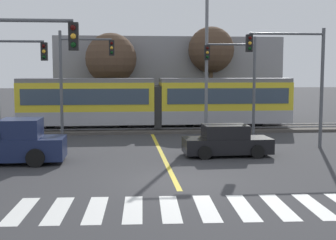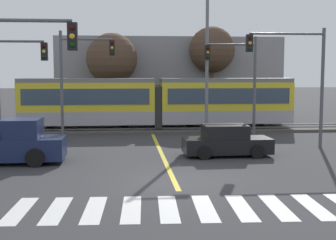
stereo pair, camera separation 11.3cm
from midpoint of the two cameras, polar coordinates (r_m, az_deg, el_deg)
The scene contains 25 objects.
ground_plane at distance 17.38m, azimuth 1.02°, elevation -7.62°, with size 200.00×200.00×0.00m, color #333335.
track_bed at distance 32.35m, azimuth -2.00°, elevation -1.13°, with size 120.00×4.00×0.18m, color #4C4742.
rail_near at distance 31.62m, azimuth -1.92°, elevation -1.04°, with size 120.00×0.08×0.10m, color #939399.
rail_far at distance 33.05m, azimuth -2.07°, elevation -0.74°, with size 120.00×0.08×0.10m, color #939399.
light_rail_tram at distance 32.19m, azimuth -1.23°, elevation 2.34°, with size 18.50×2.64×3.43m.
crosswalk_stripe_0 at distance 14.64m, azimuth -17.50°, elevation -10.49°, with size 0.56×2.80×0.01m, color silver.
crosswalk_stripe_1 at distance 14.40m, azimuth -13.19°, elevation -10.64°, with size 0.56×2.80×0.01m, color silver.
crosswalk_stripe_2 at distance 14.25m, azimuth -8.76°, elevation -10.74°, with size 0.56×2.80×0.01m, color silver.
crosswalk_stripe_3 at distance 14.18m, azimuth -4.25°, elevation -10.77°, with size 0.56×2.80×0.01m, color silver.
crosswalk_stripe_4 at distance 14.19m, azimuth 0.27°, elevation -10.73°, with size 0.56×2.80×0.01m, color silver.
crosswalk_stripe_5 at distance 14.29m, azimuth 4.76°, elevation -10.63°, with size 0.56×2.80×0.01m, color silver.
crosswalk_stripe_6 at distance 14.47m, azimuth 9.15°, elevation -10.47°, with size 0.56×2.80×0.01m, color silver.
crosswalk_stripe_7 at distance 14.74m, azimuth 13.41°, elevation -10.26°, with size 0.56×2.80×0.01m, color silver.
crosswalk_stripe_8 at distance 15.08m, azimuth 17.49°, elevation -10.01°, with size 0.56×2.80×0.01m, color silver.
lane_centre_line at distance 23.21m, azimuth -0.63°, elevation -4.16°, with size 0.20×14.55×0.01m, color gold.
sedan_crossing at distance 22.80m, azimuth 7.29°, elevation -2.62°, with size 4.23×1.98×1.52m.
pickup_truck at distance 21.99m, azimuth -19.03°, elevation -2.84°, with size 5.41×2.27×1.98m.
traffic_light_near_left at distance 16.03m, azimuth -19.40°, elevation 5.58°, with size 3.75×0.38×6.22m.
traffic_light_mid_right at distance 25.68m, azimuth 15.59°, elevation 6.16°, with size 4.25×0.38×6.34m.
traffic_light_far_left at distance 28.32m, azimuth -10.71°, elevation 6.07°, with size 3.25×0.38×6.45m.
traffic_light_far_right at distance 29.39m, azimuth 8.68°, elevation 5.82°, with size 3.25×0.38×6.21m.
street_lamp_centre at distance 29.15m, azimuth 5.20°, elevation 8.19°, with size 1.96×0.28×9.35m.
bare_tree_west at distance 35.79m, azimuth -6.78°, elevation 7.40°, with size 3.86×3.86×6.96m.
bare_tree_east at distance 37.14m, azimuth 5.46°, elevation 8.48°, with size 3.60×3.60×7.57m.
building_backdrop_far at distance 40.35m, azimuth 0.07°, elevation 5.03°, with size 18.40×6.00×6.85m, color gray.
Camera 2 is at (-1.84, -16.80, 4.08)m, focal length 50.00 mm.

